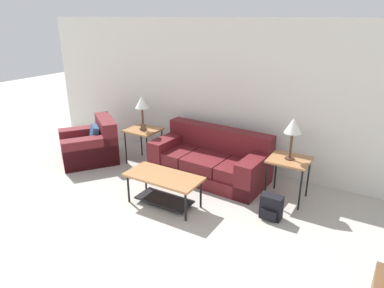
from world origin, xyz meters
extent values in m
cube|color=silver|center=(0.00, 4.66, 1.30)|extent=(9.05, 0.06, 2.60)
cube|color=maroon|center=(-0.29, 3.95, 0.11)|extent=(2.01, 1.04, 0.22)
cube|color=maroon|center=(-0.95, 3.97, 0.32)|extent=(0.68, 0.87, 0.20)
cube|color=maroon|center=(-0.29, 3.93, 0.32)|extent=(0.68, 0.87, 0.20)
cube|color=maroon|center=(0.36, 3.89, 0.32)|extent=(0.68, 0.87, 0.20)
cube|color=maroon|center=(-0.27, 4.29, 0.62)|extent=(1.98, 0.37, 0.40)
cube|color=maroon|center=(-1.13, 4.00, 0.29)|extent=(0.33, 0.94, 0.58)
cube|color=maroon|center=(0.55, 3.90, 0.29)|extent=(0.33, 0.94, 0.58)
cube|color=maroon|center=(-2.63, 3.44, 0.20)|extent=(1.35, 1.35, 0.40)
cube|color=maroon|center=(-2.42, 3.73, 0.60)|extent=(0.92, 0.77, 0.40)
cube|color=maroon|center=(-2.91, 3.64, 0.28)|extent=(0.78, 0.95, 0.56)
cube|color=maroon|center=(-2.35, 3.23, 0.28)|extent=(0.78, 0.95, 0.56)
cube|color=#33567F|center=(-2.56, 3.54, 0.50)|extent=(0.39, 0.35, 0.36)
cube|color=#A87042|center=(-0.42, 2.81, 0.45)|extent=(1.12, 0.53, 0.04)
cylinder|color=black|center=(-0.92, 2.61, 0.22)|extent=(0.03, 0.03, 0.44)
cylinder|color=black|center=(0.08, 2.61, 0.22)|extent=(0.03, 0.03, 0.44)
cylinder|color=black|center=(-0.92, 3.02, 0.22)|extent=(0.03, 0.03, 0.44)
cylinder|color=black|center=(0.08, 3.02, 0.22)|extent=(0.03, 0.03, 0.44)
cube|color=black|center=(-0.42, 2.81, 0.08)|extent=(0.84, 0.37, 0.02)
cube|color=#A87042|center=(-1.65, 3.91, 0.64)|extent=(0.58, 0.54, 0.03)
cylinder|color=black|center=(-1.90, 3.68, 0.31)|extent=(0.03, 0.03, 0.63)
cylinder|color=black|center=(-1.40, 3.68, 0.31)|extent=(0.03, 0.03, 0.63)
cylinder|color=black|center=(-1.90, 4.14, 0.31)|extent=(0.03, 0.03, 0.63)
cylinder|color=black|center=(-1.40, 4.14, 0.31)|extent=(0.03, 0.03, 0.63)
cube|color=#A87042|center=(1.07, 3.91, 0.64)|extent=(0.58, 0.54, 0.03)
cylinder|color=black|center=(0.81, 3.68, 0.31)|extent=(0.03, 0.03, 0.63)
cylinder|color=black|center=(1.32, 3.68, 0.31)|extent=(0.03, 0.03, 0.63)
cylinder|color=black|center=(0.81, 4.14, 0.31)|extent=(0.03, 0.03, 0.63)
cylinder|color=black|center=(1.32, 4.14, 0.31)|extent=(0.03, 0.03, 0.63)
cylinder|color=#472D1E|center=(-1.65, 3.91, 0.67)|extent=(0.14, 0.14, 0.02)
cylinder|color=#472D1E|center=(-1.65, 3.91, 0.87)|extent=(0.04, 0.04, 0.38)
cone|color=white|center=(-1.65, 3.91, 1.17)|extent=(0.24, 0.24, 0.22)
cylinder|color=#472D1E|center=(1.07, 3.91, 0.67)|extent=(0.14, 0.14, 0.02)
cylinder|color=#472D1E|center=(1.07, 3.91, 0.87)|extent=(0.04, 0.04, 0.38)
cone|color=white|center=(1.07, 3.91, 1.17)|extent=(0.24, 0.24, 0.22)
cube|color=black|center=(1.05, 3.27, 0.17)|extent=(0.29, 0.16, 0.34)
cube|color=black|center=(1.05, 3.17, 0.10)|extent=(0.22, 0.05, 0.14)
cylinder|color=black|center=(0.97, 3.38, 0.19)|extent=(0.02, 0.02, 0.26)
cylinder|color=black|center=(1.13, 3.38, 0.19)|extent=(0.02, 0.02, 0.26)
cube|color=#4C3828|center=(-1.59, 3.83, 0.72)|extent=(0.10, 0.04, 0.13)
camera|label=1|loc=(2.20, -0.78, 2.63)|focal=32.00mm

